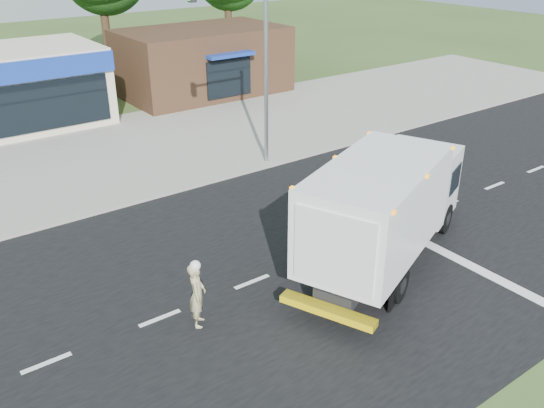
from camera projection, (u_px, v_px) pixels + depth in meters
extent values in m
plane|color=#385123|center=(328.00, 252.00, 18.65)|extent=(120.00, 120.00, 0.00)
cube|color=black|center=(328.00, 252.00, 18.65)|extent=(60.00, 14.00, 0.02)
cube|color=gray|center=(201.00, 173.00, 24.59)|extent=(60.00, 2.40, 0.12)
cube|color=gray|center=(144.00, 138.00, 28.84)|extent=(60.00, 9.00, 0.02)
cube|color=silver|center=(46.00, 363.00, 13.84)|extent=(1.20, 0.15, 0.01)
cube|color=silver|center=(160.00, 318.00, 15.44)|extent=(1.20, 0.15, 0.01)
cube|color=silver|center=(252.00, 282.00, 17.04)|extent=(1.20, 0.15, 0.01)
cube|color=silver|center=(328.00, 251.00, 18.64)|extent=(1.20, 0.15, 0.01)
cube|color=silver|center=(392.00, 226.00, 20.24)|extent=(1.20, 0.15, 0.01)
cube|color=silver|center=(447.00, 204.00, 21.84)|extent=(1.20, 0.15, 0.01)
cube|color=silver|center=(495.00, 186.00, 23.44)|extent=(1.20, 0.15, 0.01)
cube|color=silver|center=(536.00, 169.00, 25.04)|extent=(1.20, 0.15, 0.01)
cube|color=silver|center=(463.00, 262.00, 18.06)|extent=(0.40, 7.00, 0.01)
cube|color=black|center=(372.00, 254.00, 17.00)|extent=(5.48, 3.14, 0.38)
cube|color=silver|center=(417.00, 181.00, 19.61)|extent=(2.94, 3.03, 2.31)
cube|color=black|center=(427.00, 165.00, 20.33)|extent=(0.96, 1.99, 0.99)
cube|color=white|center=(376.00, 208.00, 16.34)|extent=(6.08, 4.56, 2.58)
cube|color=silver|center=(334.00, 252.00, 14.22)|extent=(0.91, 2.05, 2.09)
cube|color=yellow|center=(327.00, 310.00, 14.78)|extent=(1.38, 2.58, 0.20)
cube|color=orange|center=(379.00, 166.00, 15.79)|extent=(5.90, 4.51, 0.09)
cylinder|color=black|center=(386.00, 205.00, 20.65)|extent=(1.10, 0.71, 1.05)
cylinder|color=black|center=(444.00, 218.00, 19.68)|extent=(1.10, 0.71, 1.05)
cylinder|color=black|center=(327.00, 263.00, 17.02)|extent=(1.10, 0.71, 1.05)
cylinder|color=black|center=(398.00, 284.00, 16.00)|extent=(1.10, 0.71, 1.05)
imported|color=tan|center=(197.00, 295.00, 14.86)|extent=(0.74, 0.80, 1.83)
sphere|color=white|center=(195.00, 266.00, 14.48)|extent=(0.28, 0.28, 0.28)
cube|color=#382316|center=(203.00, 61.00, 36.08)|extent=(10.00, 6.00, 4.00)
cube|color=#143398|center=(229.00, 54.00, 33.44)|extent=(3.00, 1.20, 0.20)
cube|color=black|center=(229.00, 78.00, 34.07)|extent=(3.00, 0.12, 2.20)
cylinder|color=gray|center=(266.00, 74.00, 24.06)|extent=(0.18, 0.18, 8.00)
cylinder|color=#332114|center=(105.00, 19.00, 39.48)|extent=(0.56, 0.56, 7.84)
cylinder|color=#332114|center=(228.00, 14.00, 44.99)|extent=(0.56, 0.56, 7.00)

